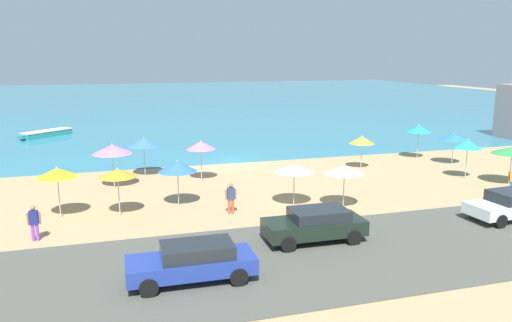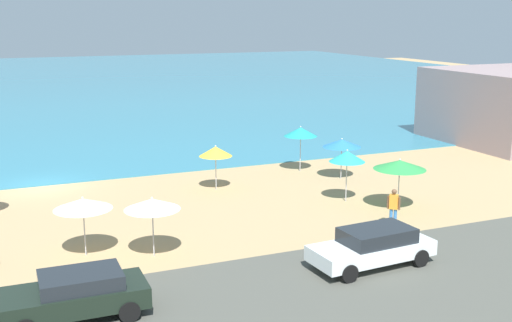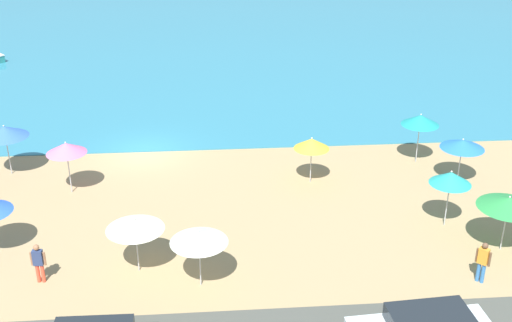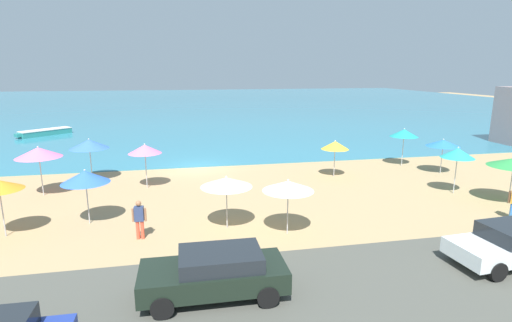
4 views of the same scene
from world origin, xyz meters
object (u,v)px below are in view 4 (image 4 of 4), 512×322
beach_umbrella_5 (38,152)px  beach_umbrella_8 (404,133)px  beach_umbrella_14 (458,153)px  beach_umbrella_10 (443,143)px  skiff_nearshore (45,132)px  bather_1 (139,218)px  beach_umbrella_6 (145,149)px  beach_umbrella_2 (226,182)px  beach_umbrella_0 (335,145)px  beach_umbrella_11 (89,144)px  beach_umbrella_12 (85,177)px  beach_umbrella_9 (288,186)px  parked_car_4 (215,272)px

beach_umbrella_5 → beach_umbrella_8: (22.74, 2.37, -0.04)m
beach_umbrella_14 → beach_umbrella_10: bearing=62.7°
beach_umbrella_8 → skiff_nearshore: beach_umbrella_8 is taller
beach_umbrella_8 → bather_1: 19.56m
beach_umbrella_6 → beach_umbrella_10: 18.65m
beach_umbrella_2 → beach_umbrella_14: (12.85, 2.40, 0.22)m
beach_umbrella_14 → beach_umbrella_6: bearing=165.2°
beach_umbrella_0 → beach_umbrella_8: 6.18m
beach_umbrella_2 → beach_umbrella_14: 13.07m
beach_umbrella_0 → beach_umbrella_11: bearing=171.9°
beach_umbrella_2 → beach_umbrella_8: size_ratio=0.87×
beach_umbrella_10 → beach_umbrella_12: 21.33m
beach_umbrella_10 → skiff_nearshore: size_ratio=0.49×
beach_umbrella_10 → skiff_nearshore: 37.16m
beach_umbrella_6 → skiff_nearshore: beach_umbrella_6 is taller
beach_umbrella_2 → bather_1: bearing=-172.8°
beach_umbrella_5 → beach_umbrella_6: 5.42m
beach_umbrella_11 → beach_umbrella_9: bearing=-47.0°
beach_umbrella_2 → parked_car_4: size_ratio=0.54×
beach_umbrella_0 → skiff_nearshore: bearing=137.2°
beach_umbrella_10 → beach_umbrella_11: 22.19m
beach_umbrella_10 → beach_umbrella_14: bearing=-117.3°
beach_umbrella_0 → skiff_nearshore: (-22.90, 21.19, -1.69)m
beach_umbrella_2 → beach_umbrella_8: beach_umbrella_8 is taller
beach_umbrella_11 → bather_1: bearing=-69.5°
skiff_nearshore → beach_umbrella_2: bearing=-61.6°
beach_umbrella_9 → beach_umbrella_10: beach_umbrella_9 is taller
beach_umbrella_14 → skiff_nearshore: bearing=137.4°
beach_umbrella_0 → beach_umbrella_12: size_ratio=0.96×
beach_umbrella_9 → bather_1: 6.07m
beach_umbrella_10 → beach_umbrella_8: bearing=118.3°
beach_umbrella_2 → beach_umbrella_12: beach_umbrella_12 is taller
beach_umbrella_8 → parked_car_4: beach_umbrella_8 is taller
beach_umbrella_9 → beach_umbrella_10: 14.62m
beach_umbrella_2 → bather_1: 3.77m
beach_umbrella_9 → beach_umbrella_11: bearing=133.0°
beach_umbrella_5 → beach_umbrella_6: beach_umbrella_5 is taller
parked_car_4 → bather_1: bearing=117.6°
beach_umbrella_6 → beach_umbrella_8: 17.45m
beach_umbrella_14 → beach_umbrella_8: bearing=83.4°
bather_1 → beach_umbrella_10: bearing=20.3°
beach_umbrella_12 → beach_umbrella_2: bearing=-16.4°
beach_umbrella_6 → beach_umbrella_11: bearing=146.0°
beach_umbrella_2 → beach_umbrella_6: 7.75m
beach_umbrella_8 → skiff_nearshore: 34.70m
beach_umbrella_6 → beach_umbrella_14: beach_umbrella_14 is taller
parked_car_4 → beach_umbrella_5: bearing=124.6°
beach_umbrella_9 → beach_umbrella_11: (-9.48, 10.18, 0.21)m
beach_umbrella_5 → bather_1: beach_umbrella_5 is taller
beach_umbrella_8 → beach_umbrella_9: bearing=-138.4°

